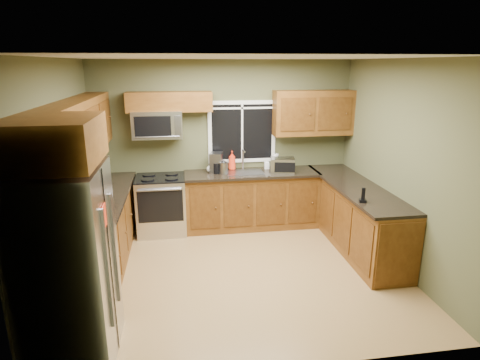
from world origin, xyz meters
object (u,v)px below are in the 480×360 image
object	(u,v)px
refrigerator	(69,267)
paper_towel_roll	(275,161)
soap_bottle_c	(210,167)
microwave	(157,124)
kettle	(224,167)
cordless_phone	(363,198)
soap_bottle_a	(232,160)
soap_bottle_b	(267,164)
toaster_oven	(282,165)
coffee_maker	(216,163)
range	(162,204)

from	to	relation	value
refrigerator	paper_towel_roll	distance (m)	3.91
refrigerator	soap_bottle_c	bearing A→B (deg)	62.72
microwave	soap_bottle_c	distance (m)	1.07
kettle	cordless_phone	bearing A→B (deg)	-44.94
refrigerator	soap_bottle_a	size ratio (longest dim) A/B	5.75
microwave	soap_bottle_b	bearing A→B (deg)	1.66
kettle	soap_bottle_c	world-z (taller)	kettle
toaster_oven	cordless_phone	xyz separation A→B (m)	(0.65, -1.56, -0.06)
toaster_oven	coffee_maker	bearing A→B (deg)	170.88
range	coffee_maker	xyz separation A→B (m)	(0.90, 0.10, 0.62)
microwave	soap_bottle_b	size ratio (longest dim) A/B	4.42
range	toaster_oven	bearing A→B (deg)	-2.11
paper_towel_roll	soap_bottle_c	world-z (taller)	paper_towel_roll
toaster_oven	soap_bottle_c	bearing A→B (deg)	170.64
microwave	cordless_phone	bearing A→B (deg)	-34.22
toaster_oven	range	bearing A→B (deg)	177.89
kettle	range	bearing A→B (deg)	177.97
refrigerator	paper_towel_roll	size ratio (longest dim) A/B	6.47
soap_bottle_a	kettle	bearing A→B (deg)	-123.12
kettle	toaster_oven	bearing A→B (deg)	-2.19
coffee_maker	soap_bottle_b	distance (m)	0.86
microwave	soap_bottle_c	size ratio (longest dim) A/B	4.93
range	soap_bottle_c	distance (m)	0.98
paper_towel_roll	soap_bottle_a	world-z (taller)	soap_bottle_a
toaster_oven	soap_bottle_c	distance (m)	1.17
kettle	cordless_phone	world-z (taller)	kettle
soap_bottle_a	paper_towel_roll	bearing A→B (deg)	-4.42
paper_towel_roll	toaster_oven	bearing A→B (deg)	-75.16
range	soap_bottle_a	size ratio (longest dim) A/B	3.00
paper_towel_roll	cordless_phone	size ratio (longest dim) A/B	1.47
refrigerator	soap_bottle_c	size ratio (longest dim) A/B	11.68
paper_towel_roll	soap_bottle_b	size ratio (longest dim) A/B	1.62
toaster_oven	soap_bottle_c	xyz separation A→B (m)	(-1.15, 0.19, -0.04)
soap_bottle_b	paper_towel_roll	bearing A→B (deg)	-7.18
kettle	paper_towel_roll	size ratio (longest dim) A/B	0.86
soap_bottle_b	soap_bottle_c	distance (m)	0.95
coffee_maker	kettle	bearing A→B (deg)	-52.35
range	kettle	distance (m)	1.16
range	soap_bottle_b	distance (m)	1.85
soap_bottle_c	toaster_oven	bearing A→B (deg)	-9.36
microwave	paper_towel_roll	bearing A→B (deg)	1.02
soap_bottle_a	cordless_phone	bearing A→B (deg)	-52.40
range	paper_towel_roll	distance (m)	1.99
paper_towel_roll	cordless_phone	bearing A→B (deg)	-68.38
soap_bottle_b	soap_bottle_c	bearing A→B (deg)	-175.84
refrigerator	paper_towel_roll	bearing A→B (deg)	48.78
soap_bottle_c	paper_towel_roll	bearing A→B (deg)	2.74
refrigerator	cordless_phone	distance (m)	3.48
toaster_oven	coffee_maker	size ratio (longest dim) A/B	1.35
microwave	kettle	size ratio (longest dim) A/B	3.19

